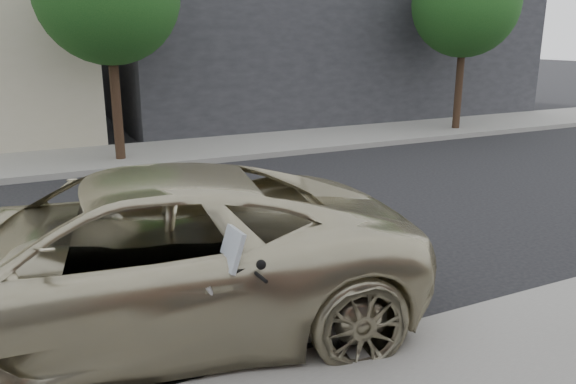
# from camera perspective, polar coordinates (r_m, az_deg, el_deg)

# --- Properties ---
(ground) EXTENTS (120.00, 120.00, 0.00)m
(ground) POSITION_cam_1_polar(r_m,az_deg,el_deg) (9.94, 1.04, -2.95)
(ground) COLOR black
(ground) RESTS_ON ground
(far_sidewalk) EXTENTS (44.00, 3.00, 0.15)m
(far_sidewalk) POSITION_cam_1_polar(r_m,az_deg,el_deg) (15.80, -9.75, 4.15)
(far_sidewalk) COLOR gray
(far_sidewalk) RESTS_ON ground
(far_building_dark) EXTENTS (16.00, 11.00, 7.00)m
(far_building_dark) POSITION_cam_1_polar(r_m,az_deg,el_deg) (24.62, 1.36, 16.45)
(far_building_dark) COLOR #29292E
(far_building_dark) RESTS_ON ground
(street_tree_left) EXTENTS (3.40, 3.40, 5.70)m
(street_tree_left) POSITION_cam_1_polar(r_m,az_deg,el_deg) (19.61, 17.59, 17.82)
(street_tree_left) COLOR #362418
(street_tree_left) RESTS_ON far_sidewalk
(motorcycle) EXTENTS (2.40, 0.85, 1.51)m
(motorcycle) POSITION_cam_1_polar(r_m,az_deg,el_deg) (5.72, 2.22, -10.49)
(motorcycle) COLOR black
(motorcycle) RESTS_ON ground
(minivan) EXTENTS (6.82, 4.03, 1.78)m
(minivan) POSITION_cam_1_polar(r_m,az_deg,el_deg) (6.27, -17.04, -6.43)
(minivan) COLOR #C0B795
(minivan) RESTS_ON ground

